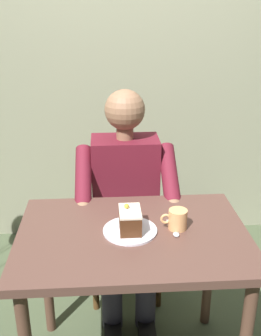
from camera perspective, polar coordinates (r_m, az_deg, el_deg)
The scene contains 8 objects.
cafe_rear_panel at distance 2.80m, azimuth -1.77°, elevation 19.39°, with size 6.40×0.12×3.00m, color gray.
dining_table at distance 1.76m, azimuth 0.34°, elevation -12.06°, with size 0.97×0.67×0.76m.
chair at distance 2.42m, azimuth -0.85°, elevation -6.22°, with size 0.42×0.42×0.89m.
seated_person at distance 2.19m, azimuth -0.63°, elevation -4.72°, with size 0.53×0.58×1.24m.
dessert_plate at distance 1.70m, azimuth -0.06°, elevation -8.84°, with size 0.23×0.23×0.01m, color white.
cake_slice at distance 1.68m, azimuth -0.07°, elevation -7.35°, with size 0.09×0.14×0.11m.
coffee_cup at distance 1.72m, azimuth 6.64°, elevation -7.16°, with size 0.11×0.08×0.09m.
dessert_spoon at distance 1.72m, azimuth 6.29°, elevation -8.77°, with size 0.05×0.14×0.01m.
Camera 1 is at (0.11, 1.45, 1.64)m, focal length 43.12 mm.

